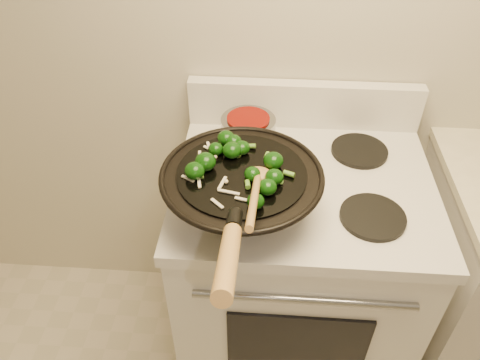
{
  "coord_description": "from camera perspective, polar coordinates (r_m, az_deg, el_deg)",
  "views": [
    {
      "loc": [
        -0.33,
        0.09,
        1.84
      ],
      "look_at": [
        -0.39,
        1.02,
        1.04
      ],
      "focal_mm": 35.0,
      "sensor_mm": 36.0,
      "label": 1
    }
  ],
  "objects": [
    {
      "name": "stove",
      "position": [
        1.75,
        6.53,
        -11.18
      ],
      "size": [
        0.78,
        0.67,
        1.08
      ],
      "color": "white",
      "rests_on": "ground"
    },
    {
      "name": "wok",
      "position": [
        1.24,
        0.18,
        -1.25
      ],
      "size": [
        0.43,
        0.71,
        0.29
      ],
      "color": "black",
      "rests_on": "stove"
    },
    {
      "name": "stirfry",
      "position": [
        1.22,
        -0.43,
        2.38
      ],
      "size": [
        0.28,
        0.29,
        0.05
      ],
      "color": "black",
      "rests_on": "wok"
    },
    {
      "name": "wooden_spoon",
      "position": [
        1.11,
        1.96,
        -0.89
      ],
      "size": [
        0.07,
        0.32,
        0.11
      ],
      "color": "#A97F42",
      "rests_on": "wok"
    },
    {
      "name": "saucepan",
      "position": [
        1.49,
        1.0,
        5.91
      ],
      "size": [
        0.17,
        0.28,
        0.1
      ],
      "color": "gray",
      "rests_on": "stove"
    }
  ]
}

